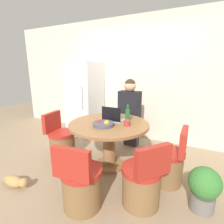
{
  "coord_description": "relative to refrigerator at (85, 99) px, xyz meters",
  "views": [
    {
      "loc": [
        1.24,
        -2.12,
        1.55
      ],
      "look_at": [
        0.03,
        0.21,
        0.88
      ],
      "focal_mm": 28.0,
      "sensor_mm": 36.0,
      "label": 1
    }
  ],
  "objects": [
    {
      "name": "chair_left_side",
      "position": [
        0.31,
        -1.16,
        -0.57
      ],
      "size": [
        0.48,
        0.46,
        0.8
      ],
      "rotation": [
        0.0,
        0.0,
        1.7
      ],
      "color": "brown",
      "rests_on": "ground_plane"
    },
    {
      "name": "coffee_cup",
      "position": [
        1.5,
        -1.04,
        -0.07
      ],
      "size": [
        0.09,
        0.09,
        0.08
      ],
      "color": "#B2332D",
      "rests_on": "dining_table"
    },
    {
      "name": "dining_table",
      "position": [
        1.21,
        -1.04,
        -0.3
      ],
      "size": [
        1.22,
        1.22,
        0.73
      ],
      "color": "olive",
      "rests_on": "ground_plane"
    },
    {
      "name": "chair_right_side",
      "position": [
        2.11,
        -1.03,
        -0.57
      ],
      "size": [
        0.46,
        0.46,
        0.8
      ],
      "rotation": [
        0.0,
        0.0,
        -1.56
      ],
      "color": "brown",
      "rests_on": "ground_plane"
    },
    {
      "name": "chair_near_right_corner",
      "position": [
        1.93,
        -1.59,
        -0.57
      ],
      "size": [
        0.53,
        0.53,
        0.8
      ],
      "rotation": [
        0.0,
        0.0,
        -2.22
      ],
      "color": "brown",
      "rests_on": "ground_plane"
    },
    {
      "name": "chair_near_camera",
      "position": [
        1.34,
        -1.94,
        -0.57
      ],
      "size": [
        0.47,
        0.48,
        0.8
      ],
      "rotation": [
        0.0,
        0.0,
        -3.0
      ],
      "color": "brown",
      "rests_on": "ground_plane"
    },
    {
      "name": "wall_back",
      "position": [
        1.18,
        0.4,
        0.46
      ],
      "size": [
        7.0,
        0.06,
        2.6
      ],
      "color": "beige",
      "rests_on": "ground_plane"
    },
    {
      "name": "cat",
      "position": [
        0.34,
        -2.07,
        -0.76
      ],
      "size": [
        0.45,
        0.18,
        0.16
      ],
      "rotation": [
        0.0,
        0.0,
        0.09
      ],
      "color": "tan",
      "rests_on": "ground_plane"
    },
    {
      "name": "refrigerator",
      "position": [
        0.0,
        0.0,
        0.0
      ],
      "size": [
        0.66,
        0.71,
        1.69
      ],
      "color": "white",
      "rests_on": "ground_plane"
    },
    {
      "name": "ground_plane",
      "position": [
        1.18,
        -1.15,
        -0.84
      ],
      "size": [
        12.0,
        12.0,
        0.0
      ],
      "primitive_type": "plane",
      "color": "#9E8466"
    },
    {
      "name": "fruit_bowl",
      "position": [
        1.21,
        -1.21,
        -0.08
      ],
      "size": [
        0.3,
        0.3,
        0.1
      ],
      "color": "#4C4C56",
      "rests_on": "dining_table"
    },
    {
      "name": "bottle",
      "position": [
        1.44,
        -0.87,
        -0.0
      ],
      "size": [
        0.07,
        0.07,
        0.28
      ],
      "color": "#23602D",
      "rests_on": "dining_table"
    },
    {
      "name": "laptop",
      "position": [
        1.21,
        -0.91,
        -0.06
      ],
      "size": [
        0.32,
        0.24,
        0.24
      ],
      "rotation": [
        0.0,
        0.0,
        3.14
      ],
      "color": "#B7B7BC",
      "rests_on": "dining_table"
    },
    {
      "name": "person_seated",
      "position": [
        1.23,
        -0.21,
        -0.09
      ],
      "size": [
        0.4,
        0.37,
        1.36
      ],
      "rotation": [
        0.0,
        0.0,
        3.14
      ],
      "color": "#2D2D38",
      "rests_on": "ground_plane"
    },
    {
      "name": "potted_plant",
      "position": [
        2.56,
        -1.35,
        -0.56
      ],
      "size": [
        0.34,
        0.34,
        0.51
      ],
      "color": "slate",
      "rests_on": "ground_plane"
    }
  ]
}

